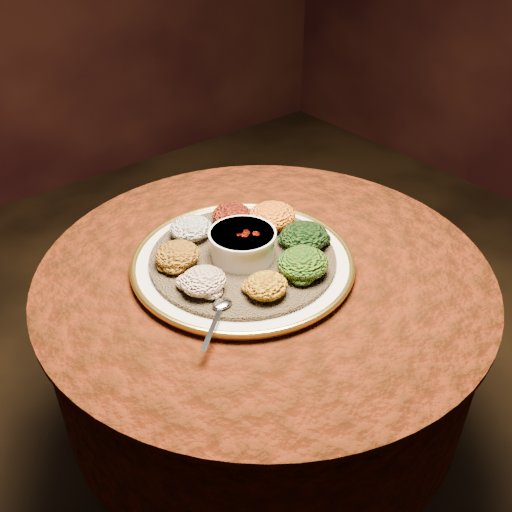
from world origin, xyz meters
TOP-DOWN VIEW (x-y plane):
  - table at (0.00, 0.00)m, footprint 0.96×0.96m
  - platter at (-0.04, 0.03)m, footprint 0.55×0.55m
  - injera at (-0.04, 0.03)m, footprint 0.52×0.52m
  - stew_bowl at (-0.04, 0.03)m, footprint 0.14×0.14m
  - spoon at (-0.17, -0.08)m, footprint 0.12×0.10m
  - portion_ayib at (-0.08, 0.16)m, footprint 0.09×0.09m
  - portion_kitfo at (0.03, 0.15)m, footprint 0.09×0.08m
  - portion_tikil at (0.09, 0.08)m, footprint 0.11×0.10m
  - portion_gomen at (0.09, -0.03)m, footprint 0.10×0.10m
  - portion_mixveg at (0.02, -0.10)m, footprint 0.10×0.10m
  - portion_kik at (-0.08, -0.10)m, footprint 0.08×0.08m
  - portion_timatim at (-0.16, -0.01)m, footprint 0.09×0.09m
  - portion_shiro at (-0.16, 0.09)m, footprint 0.09×0.09m

SIDE VIEW (x-z plane):
  - table at x=0.00m, z-range 0.19..0.92m
  - platter at x=-0.04m, z-range 0.73..0.76m
  - injera at x=-0.04m, z-range 0.75..0.76m
  - spoon at x=-0.17m, z-range 0.76..0.77m
  - portion_kik at x=-0.08m, z-range 0.76..0.80m
  - portion_kitfo at x=0.03m, z-range 0.76..0.80m
  - portion_timatim at x=-0.16m, z-range 0.76..0.81m
  - portion_shiro at x=-0.16m, z-range 0.76..0.81m
  - portion_ayib at x=-0.08m, z-range 0.76..0.81m
  - portion_gomen at x=0.09m, z-range 0.76..0.81m
  - portion_mixveg at x=0.02m, z-range 0.76..0.81m
  - portion_tikil at x=0.09m, z-range 0.76..0.81m
  - stew_bowl at x=-0.04m, z-range 0.77..0.82m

